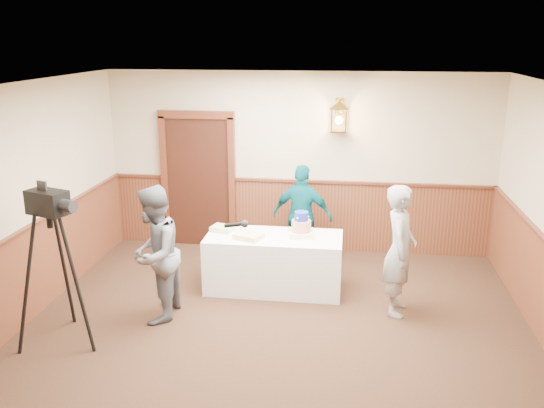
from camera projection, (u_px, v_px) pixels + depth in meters
The scene contains 10 objects.
ground at pixel (267, 365), 6.00m from camera, with size 7.00×7.00×0.00m, color #311D13.
room_shell at pixel (268, 213), 6.01m from camera, with size 6.02×7.02×2.81m.
display_table at pixel (274, 262), 7.73m from camera, with size 1.80×0.80×0.75m, color white.
tiered_cake at pixel (301, 226), 7.60m from camera, with size 0.36×0.36×0.33m.
sheet_cake_yellow at pixel (248, 236), 7.51m from camera, with size 0.34×0.26×0.07m, color #EBD18C.
sheet_cake_green at pixel (223, 229), 7.81m from camera, with size 0.29×0.23×0.07m, color #A8CE91.
interviewer at pixel (154, 254), 6.78m from camera, with size 1.48×0.81×1.65m.
baker at pixel (400, 250), 6.94m from camera, with size 0.59×0.39×1.63m, color gray.
assistant_p at pixel (302, 216), 8.42m from camera, with size 0.90×0.37×1.53m, color #06545E.
tv_camera_rig at pixel (56, 277), 6.24m from camera, with size 0.69×0.64×1.76m.
Camera 1 is at (0.76, -5.23, 3.30)m, focal length 38.00 mm.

